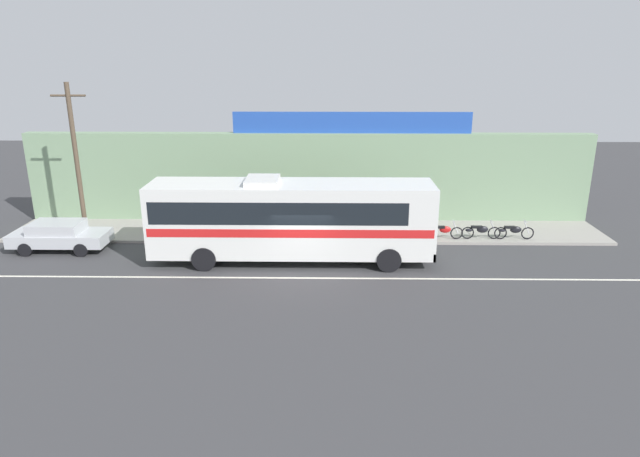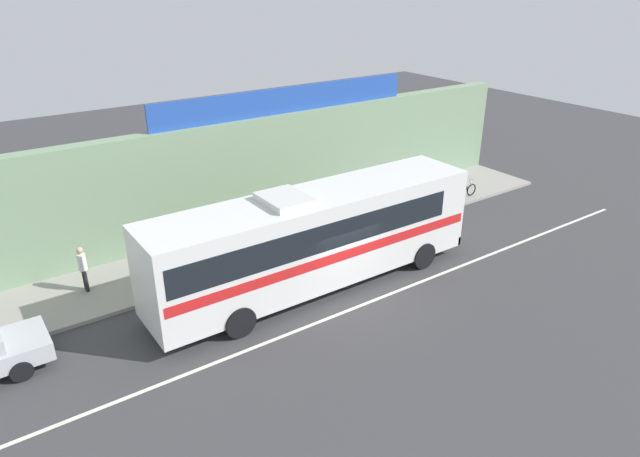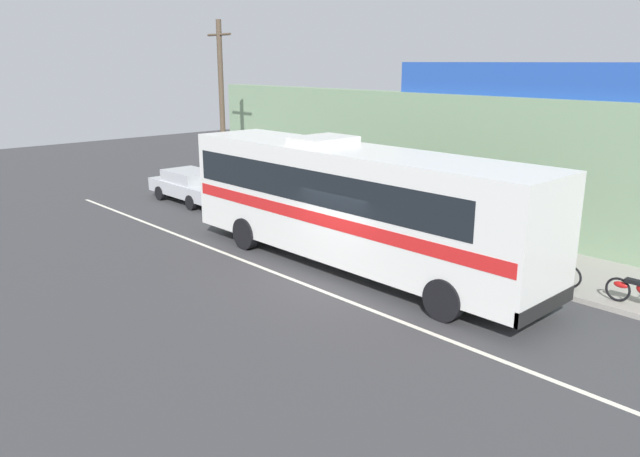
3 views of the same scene
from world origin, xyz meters
name	(u,v)px [view 3 (image 3 of 3)]	position (x,y,z in m)	size (l,w,h in m)	color
ground_plane	(335,281)	(0.00, 0.00, 0.00)	(70.00, 70.00, 0.00)	#3A3A3D
sidewalk_slab	(446,242)	(0.00, 5.20, 0.07)	(30.00, 3.60, 0.14)	gray
storefront_facade	(487,166)	(0.00, 7.35, 2.40)	(30.00, 0.70, 4.80)	gray
storefront_billboard	(559,81)	(2.32, 7.35, 5.35)	(12.47, 0.12, 1.10)	#234CAD
road_center_stripe	(314,288)	(0.00, -0.80, 0.00)	(30.00, 0.14, 0.01)	silver
intercity_bus	(350,199)	(-0.59, 1.16, 2.07)	(12.27, 2.64, 3.78)	silver
parked_car	(191,185)	(-11.44, 2.40, 0.74)	(4.41, 1.84, 1.37)	#B7BABF
utility_pole	(222,108)	(-10.77, 3.72, 4.00)	(1.60, 0.22, 7.45)	brown
motorcycle_orange	(548,267)	(4.23, 3.92, 0.57)	(1.82, 0.56, 0.94)	black
pedestrian_far_left	(371,195)	(-3.53, 5.28, 1.14)	(0.30, 0.48, 1.71)	brown
pedestrian_far_right	(428,205)	(-1.09, 5.52, 1.11)	(0.30, 0.48, 1.68)	black
pedestrian_by_curb	(303,181)	(-7.42, 5.36, 1.12)	(0.30, 0.48, 1.68)	black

